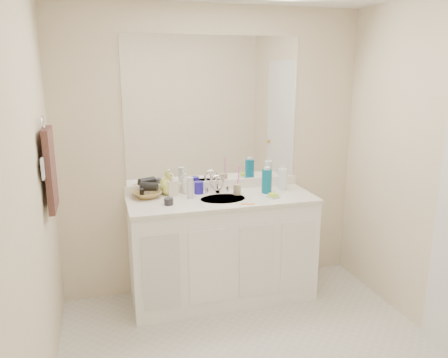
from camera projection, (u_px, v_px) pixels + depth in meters
name	position (u px, v px, depth m)	size (l,w,h in m)	color
wall_back	(214.00, 153.00, 3.71)	(2.60, 0.02, 2.40)	beige
wall_front	(435.00, 310.00, 1.29)	(2.60, 0.02, 2.40)	beige
wall_left	(25.00, 213.00, 2.16)	(0.02, 2.60, 2.40)	beige
vanity_cabinet	(222.00, 250.00, 3.65)	(1.50, 0.55, 0.85)	white
countertop	(222.00, 200.00, 3.54)	(1.52, 0.57, 0.03)	white
backsplash	(214.00, 185.00, 3.77)	(1.52, 0.03, 0.08)	white
sink_basin	(223.00, 200.00, 3.52)	(0.37, 0.37, 0.02)	beige
faucet	(217.00, 186.00, 3.67)	(0.02, 0.02, 0.11)	silver
mirror	(213.00, 111.00, 3.62)	(1.48, 0.01, 1.20)	white
blue_mug	(199.00, 188.00, 3.65)	(0.08, 0.08, 0.10)	#2217A1
tan_cup	(237.00, 189.00, 3.62)	(0.06, 0.06, 0.09)	tan
toothbrush	(238.00, 177.00, 3.60)	(0.01, 0.01, 0.18)	#FF43BB
mouthwash_bottle	(267.00, 181.00, 3.66)	(0.08, 0.08, 0.20)	#0A617F
clear_pump_bottle	(283.00, 179.00, 3.76)	(0.07, 0.07, 0.19)	white
soap_dish	(273.00, 197.00, 3.54)	(0.09, 0.07, 0.01)	silver
green_soap	(273.00, 195.00, 3.53)	(0.07, 0.05, 0.03)	#B6E838
orange_comb	(248.00, 204.00, 3.37)	(0.10, 0.02, 0.00)	orange
dark_jar	(169.00, 201.00, 3.35)	(0.07, 0.07, 0.05)	#26262B
extra_white_bottle	(190.00, 188.00, 3.51)	(0.05, 0.05, 0.17)	silver
soap_bottle_white	(186.00, 183.00, 3.65)	(0.07, 0.07, 0.17)	white
soap_bottle_cream	(172.00, 184.00, 3.59)	(0.08, 0.08, 0.18)	beige
soap_bottle_yellow	(169.00, 184.00, 3.62)	(0.14, 0.14, 0.18)	#E8EE5C
wicker_basket	(147.00, 194.00, 3.54)	(0.22, 0.22, 0.05)	olive
hair_dryer	(149.00, 187.00, 3.53)	(0.07, 0.07, 0.14)	black
towel_ring	(43.00, 124.00, 2.80)	(0.11, 0.11, 0.01)	silver
hand_towel	(50.00, 169.00, 2.88)	(0.04, 0.32, 0.55)	#321E1A
switch_plate	(43.00, 169.00, 2.68)	(0.01, 0.09, 0.13)	silver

